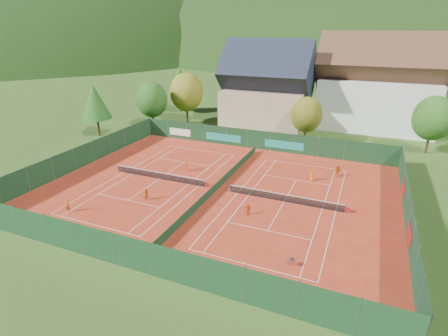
% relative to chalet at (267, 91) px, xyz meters
% --- Properties ---
extents(ground, '(600.00, 600.00, 0.00)m').
position_rel_chalet_xyz_m(ground, '(3.00, -30.00, -6.64)').
color(ground, '#2D4D18').
rests_on(ground, ground).
extents(clay_pad, '(40.00, 32.00, 0.01)m').
position_rel_chalet_xyz_m(clay_pad, '(3.00, -30.00, -6.62)').
color(clay_pad, '#A72D18').
rests_on(clay_pad, ground).
extents(court_markings_left, '(11.03, 23.83, 0.00)m').
position_rel_chalet_xyz_m(court_markings_left, '(-5.00, -30.00, -6.61)').
color(court_markings_left, white).
rests_on(court_markings_left, ground).
extents(court_markings_right, '(11.03, 23.83, 0.00)m').
position_rel_chalet_xyz_m(court_markings_right, '(11.00, -30.00, -6.61)').
color(court_markings_right, white).
rests_on(court_markings_right, ground).
extents(tennis_net_left, '(13.30, 0.10, 1.02)m').
position_rel_chalet_xyz_m(tennis_net_left, '(-4.85, -30.00, -6.12)').
color(tennis_net_left, '#59595B').
rests_on(tennis_net_left, ground).
extents(tennis_net_right, '(13.30, 0.10, 1.02)m').
position_rel_chalet_xyz_m(tennis_net_right, '(11.15, -30.00, -6.12)').
color(tennis_net_right, '#59595B').
rests_on(tennis_net_right, ground).
extents(court_divider, '(0.03, 28.80, 1.00)m').
position_rel_chalet_xyz_m(court_divider, '(3.00, -30.00, -6.12)').
color(court_divider, '#14381D').
rests_on(court_divider, ground).
extents(fence_north, '(40.00, 0.10, 3.00)m').
position_rel_chalet_xyz_m(fence_north, '(2.54, -14.01, -5.16)').
color(fence_north, '#123319').
rests_on(fence_north, ground).
extents(fence_south, '(40.00, 0.04, 3.00)m').
position_rel_chalet_xyz_m(fence_south, '(3.00, -46.00, -5.12)').
color(fence_south, '#14381C').
rests_on(fence_south, ground).
extents(fence_west, '(0.04, 32.00, 3.00)m').
position_rel_chalet_xyz_m(fence_west, '(-17.00, -30.00, -5.12)').
color(fence_west, '#153A1F').
rests_on(fence_west, ground).
extents(fence_east, '(0.09, 32.00, 3.00)m').
position_rel_chalet_xyz_m(fence_east, '(23.00, -29.95, -5.14)').
color(fence_east, '#143720').
rests_on(fence_east, ground).
extents(chalet, '(16.20, 12.00, 16.00)m').
position_rel_chalet_xyz_m(chalet, '(0.00, 0.00, 0.00)').
color(chalet, '#CFB492').
rests_on(chalet, ground).
extents(hotel_block_a, '(21.60, 11.00, 17.25)m').
position_rel_chalet_xyz_m(hotel_block_a, '(19.00, 6.00, 0.76)').
color(hotel_block_a, silver).
rests_on(hotel_block_a, ground).
extents(tree_west_front, '(5.72, 5.72, 8.69)m').
position_rel_chalet_xyz_m(tree_west_front, '(-19.00, -10.00, -1.23)').
color(tree_west_front, '#452F18').
rests_on(tree_west_front, ground).
extents(tree_west_mid, '(6.44, 6.44, 9.78)m').
position_rel_chalet_xyz_m(tree_west_mid, '(-15.00, -4.00, -0.56)').
color(tree_west_mid, '#4C351B').
rests_on(tree_west_mid, ground).
extents(tree_west_back, '(5.60, 5.60, 10.00)m').
position_rel_chalet_xyz_m(tree_west_back, '(-21.00, 4.00, 0.11)').
color(tree_west_back, '#482B19').
rests_on(tree_west_back, ground).
extents(tree_center, '(5.01, 5.01, 7.60)m').
position_rel_chalet_xyz_m(tree_center, '(9.00, -8.00, -1.91)').
color(tree_center, '#422917').
rests_on(tree_center, ground).
extents(tree_east_front, '(5.72, 5.72, 8.69)m').
position_rel_chalet_xyz_m(tree_east_front, '(27.00, -6.00, -1.23)').
color(tree_east_front, '#402B16').
rests_on(tree_east_front, ground).
extents(tree_west_side, '(5.04, 5.04, 9.00)m').
position_rel_chalet_xyz_m(tree_west_side, '(-25.00, -18.00, -0.56)').
color(tree_west_side, '#4C351B').
rests_on(tree_west_side, ground).
extents(tree_east_back, '(7.15, 7.15, 10.86)m').
position_rel_chalet_xyz_m(tree_east_back, '(29.00, 10.00, 0.12)').
color(tree_east_back, '#452718').
rests_on(tree_east_back, ground).
extents(mountain_backdrop, '(820.00, 530.00, 242.00)m').
position_rel_chalet_xyz_m(mountain_backdrop, '(31.54, 203.48, -46.26)').
color(mountain_backdrop, black).
rests_on(mountain_backdrop, ground).
extents(ball_hopper, '(0.34, 0.34, 0.80)m').
position_rel_chalet_xyz_m(ball_hopper, '(14.23, -40.70, -6.07)').
color(ball_hopper, slate).
rests_on(ball_hopper, ground).
extents(loose_ball_0, '(0.07, 0.07, 0.07)m').
position_rel_chalet_xyz_m(loose_ball_0, '(-8.54, -37.13, -6.59)').
color(loose_ball_0, '#CCD833').
rests_on(loose_ball_0, ground).
extents(loose_ball_1, '(0.07, 0.07, 0.07)m').
position_rel_chalet_xyz_m(loose_ball_1, '(10.79, -40.48, -6.59)').
color(loose_ball_1, '#CCD833').
rests_on(loose_ball_1, ground).
extents(loose_ball_2, '(0.07, 0.07, 0.07)m').
position_rel_chalet_xyz_m(loose_ball_2, '(4.78, -26.19, -6.59)').
color(loose_ball_2, '#CCD833').
rests_on(loose_ball_2, ground).
extents(loose_ball_3, '(0.07, 0.07, 0.07)m').
position_rel_chalet_xyz_m(loose_ball_3, '(-1.29, -19.26, -6.59)').
color(loose_ball_3, '#CCD833').
rests_on(loose_ball_3, ground).
extents(player_left_near, '(0.64, 0.51, 1.54)m').
position_rel_chalet_xyz_m(player_left_near, '(-9.12, -40.87, -5.86)').
color(player_left_near, '#D55E12').
rests_on(player_left_near, ground).
extents(player_left_mid, '(0.66, 0.52, 1.35)m').
position_rel_chalet_xyz_m(player_left_mid, '(-3.15, -35.51, -5.95)').
color(player_left_mid, '#D26112').
rests_on(player_left_mid, ground).
extents(player_left_far, '(1.06, 0.82, 1.44)m').
position_rel_chalet_xyz_m(player_left_far, '(-3.11, -26.40, -5.91)').
color(player_left_far, '#E84814').
rests_on(player_left_far, ground).
extents(player_right_near, '(0.82, 0.64, 1.30)m').
position_rel_chalet_xyz_m(player_right_near, '(8.28, -34.24, -5.97)').
color(player_right_near, '#D94313').
rests_on(player_right_near, ground).
extents(player_right_far_a, '(0.67, 0.44, 1.37)m').
position_rel_chalet_xyz_m(player_right_far_a, '(12.78, -23.18, -5.94)').
color(player_right_far_a, orange).
rests_on(player_right_far_a, ground).
extents(player_right_far_b, '(1.42, 0.93, 1.47)m').
position_rel_chalet_xyz_m(player_right_far_b, '(15.52, -20.48, -5.89)').
color(player_right_far_b, '#DA5D13').
rests_on(player_right_far_b, ground).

